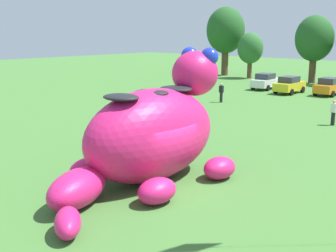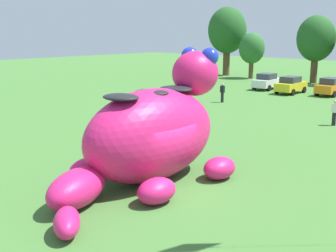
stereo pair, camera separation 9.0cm
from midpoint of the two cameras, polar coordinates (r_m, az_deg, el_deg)
ground_plane at (r=18.21m, az=0.47°, el=-7.90°), size 160.00×160.00×0.00m
giant_inflatable_creature at (r=18.66m, az=-2.20°, el=-0.96°), size 5.63×10.59×5.50m
car_white at (r=49.21m, az=12.40°, el=5.64°), size 2.19×4.22×1.72m
car_yellow at (r=46.54m, az=15.29°, el=5.12°), size 2.03×4.15×1.72m
car_orange at (r=46.36m, az=19.99°, el=4.80°), size 1.97×4.12×1.72m
tree_far_left at (r=63.52m, az=7.38°, el=12.05°), size 5.32×5.32×9.44m
tree_left at (r=59.93m, az=10.49°, el=9.77°), size 3.37×3.37×5.98m
tree_mid_left at (r=56.32m, az=18.26°, el=10.58°), size 4.51×4.51×8.01m
spectator_by_cars at (r=39.51m, az=6.80°, el=4.26°), size 0.38×0.26×1.71m
spectator_wandering at (r=31.64m, az=20.41°, el=1.60°), size 0.38×0.26×1.71m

